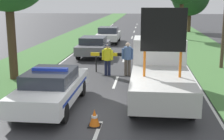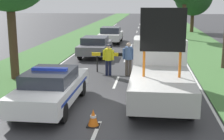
{
  "view_description": "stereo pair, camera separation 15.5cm",
  "coord_description": "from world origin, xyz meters",
  "px_view_note": "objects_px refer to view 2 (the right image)",
  "views": [
    {
      "loc": [
        1.35,
        -9.69,
        3.85
      ],
      "look_at": [
        0.06,
        2.42,
        1.1
      ],
      "focal_mm": 50.0,
      "sensor_mm": 36.0,
      "label": 1
    },
    {
      "loc": [
        1.51,
        -9.67,
        3.85
      ],
      "look_at": [
        0.06,
        2.42,
        1.1
      ],
      "focal_mm": 50.0,
      "sensor_mm": 36.0,
      "label": 2
    }
  ],
  "objects_px": {
    "pedestrian_civilian": "(128,56)",
    "traffic_cone_centre_front": "(93,118)",
    "police_car": "(52,87)",
    "traffic_cone_near_police": "(73,72)",
    "work_truck": "(160,71)",
    "road_barrier": "(118,56)",
    "queued_car_suv_grey": "(95,46)",
    "police_officer": "(108,57)",
    "queued_car_van_white": "(111,35)",
    "traffic_cone_near_truck": "(38,82)"
  },
  "relations": [
    {
      "from": "road_barrier",
      "to": "traffic_cone_near_police",
      "type": "xyz_separation_m",
      "value": [
        -2.16,
        -1.31,
        -0.61
      ]
    },
    {
      "from": "traffic_cone_near_police",
      "to": "traffic_cone_near_truck",
      "type": "relative_size",
      "value": 0.81
    },
    {
      "from": "pedestrian_civilian",
      "to": "traffic_cone_centre_front",
      "type": "bearing_deg",
      "value": -107.02
    },
    {
      "from": "traffic_cone_centre_front",
      "to": "police_car",
      "type": "bearing_deg",
      "value": 138.64
    },
    {
      "from": "road_barrier",
      "to": "traffic_cone_near_truck",
      "type": "xyz_separation_m",
      "value": [
        -3.14,
        -3.72,
        -0.54
      ]
    },
    {
      "from": "traffic_cone_near_police",
      "to": "traffic_cone_near_truck",
      "type": "xyz_separation_m",
      "value": [
        -0.98,
        -2.42,
        0.07
      ]
    },
    {
      "from": "pedestrian_civilian",
      "to": "police_officer",
      "type": "bearing_deg",
      "value": 173.35
    },
    {
      "from": "police_car",
      "to": "road_barrier",
      "type": "xyz_separation_m",
      "value": [
        1.87,
        5.8,
        0.15
      ]
    },
    {
      "from": "police_car",
      "to": "road_barrier",
      "type": "distance_m",
      "value": 6.1
    },
    {
      "from": "police_officer",
      "to": "work_truck",
      "type": "bearing_deg",
      "value": 151.2
    },
    {
      "from": "police_car",
      "to": "traffic_cone_near_truck",
      "type": "xyz_separation_m",
      "value": [
        -1.27,
        2.08,
        -0.39
      ]
    },
    {
      "from": "traffic_cone_near_truck",
      "to": "police_car",
      "type": "bearing_deg",
      "value": -58.52
    },
    {
      "from": "traffic_cone_centre_front",
      "to": "police_officer",
      "type": "bearing_deg",
      "value": 93.41
    },
    {
      "from": "queued_car_suv_grey",
      "to": "queued_car_van_white",
      "type": "distance_m",
      "value": 6.99
    },
    {
      "from": "police_officer",
      "to": "traffic_cone_near_truck",
      "type": "relative_size",
      "value": 2.32
    },
    {
      "from": "road_barrier",
      "to": "traffic_cone_near_truck",
      "type": "relative_size",
      "value": 4.14
    },
    {
      "from": "pedestrian_civilian",
      "to": "road_barrier",
      "type": "bearing_deg",
      "value": 120.71
    },
    {
      "from": "work_truck",
      "to": "road_barrier",
      "type": "height_order",
      "value": "work_truck"
    },
    {
      "from": "road_barrier",
      "to": "traffic_cone_centre_front",
      "type": "distance_m",
      "value": 7.43
    },
    {
      "from": "police_car",
      "to": "traffic_cone_near_truck",
      "type": "relative_size",
      "value": 6.8
    },
    {
      "from": "police_car",
      "to": "traffic_cone_near_police",
      "type": "height_order",
      "value": "police_car"
    },
    {
      "from": "queued_car_suv_grey",
      "to": "police_car",
      "type": "bearing_deg",
      "value": 91.21
    },
    {
      "from": "police_car",
      "to": "road_barrier",
      "type": "relative_size",
      "value": 1.64
    },
    {
      "from": "work_truck",
      "to": "queued_car_suv_grey",
      "type": "xyz_separation_m",
      "value": [
        -4.16,
        9.08,
        -0.38
      ]
    },
    {
      "from": "work_truck",
      "to": "traffic_cone_centre_front",
      "type": "xyz_separation_m",
      "value": [
        -2.12,
        -3.14,
        -0.83
      ]
    },
    {
      "from": "traffic_cone_near_truck",
      "to": "queued_car_suv_grey",
      "type": "distance_m",
      "value": 8.61
    },
    {
      "from": "traffic_cone_near_truck",
      "to": "road_barrier",
      "type": "bearing_deg",
      "value": 49.89
    },
    {
      "from": "police_car",
      "to": "work_truck",
      "type": "relative_size",
      "value": 0.85
    },
    {
      "from": "work_truck",
      "to": "traffic_cone_centre_front",
      "type": "height_order",
      "value": "work_truck"
    },
    {
      "from": "road_barrier",
      "to": "police_officer",
      "type": "relative_size",
      "value": 1.79
    },
    {
      "from": "police_officer",
      "to": "queued_car_suv_grey",
      "type": "distance_m",
      "value": 5.79
    },
    {
      "from": "police_car",
      "to": "traffic_cone_near_police",
      "type": "bearing_deg",
      "value": 96.95
    },
    {
      "from": "work_truck",
      "to": "pedestrian_civilian",
      "type": "height_order",
      "value": "work_truck"
    },
    {
      "from": "work_truck",
      "to": "police_officer",
      "type": "bearing_deg",
      "value": -54.52
    },
    {
      "from": "road_barrier",
      "to": "police_officer",
      "type": "xyz_separation_m",
      "value": [
        -0.44,
        -0.73,
        0.07
      ]
    },
    {
      "from": "road_barrier",
      "to": "queued_car_van_white",
      "type": "bearing_deg",
      "value": 106.22
    },
    {
      "from": "police_officer",
      "to": "road_barrier",
      "type": "bearing_deg",
      "value": -95.48
    },
    {
      "from": "police_car",
      "to": "queued_car_suv_grey",
      "type": "bearing_deg",
      "value": 94.39
    },
    {
      "from": "queued_car_suv_grey",
      "to": "traffic_cone_near_police",
      "type": "bearing_deg",
      "value": 89.33
    },
    {
      "from": "road_barrier",
      "to": "queued_car_suv_grey",
      "type": "height_order",
      "value": "queued_car_suv_grey"
    },
    {
      "from": "traffic_cone_centre_front",
      "to": "traffic_cone_near_police",
      "type": "bearing_deg",
      "value": 109.14
    },
    {
      "from": "police_car",
      "to": "queued_car_van_white",
      "type": "height_order",
      "value": "police_car"
    },
    {
      "from": "police_car",
      "to": "work_truck",
      "type": "distance_m",
      "value": 4.24
    },
    {
      "from": "work_truck",
      "to": "queued_car_suv_grey",
      "type": "bearing_deg",
      "value": -65.39
    },
    {
      "from": "traffic_cone_centre_front",
      "to": "queued_car_van_white",
      "type": "relative_size",
      "value": 0.13
    },
    {
      "from": "police_car",
      "to": "work_truck",
      "type": "xyz_separation_m",
      "value": [
        3.94,
        1.54,
        0.36
      ]
    },
    {
      "from": "work_truck",
      "to": "road_barrier",
      "type": "relative_size",
      "value": 1.93
    },
    {
      "from": "work_truck",
      "to": "traffic_cone_near_police",
      "type": "relative_size",
      "value": 9.9
    },
    {
      "from": "police_officer",
      "to": "queued_car_van_white",
      "type": "distance_m",
      "value": 12.61
    },
    {
      "from": "work_truck",
      "to": "pedestrian_civilian",
      "type": "xyz_separation_m",
      "value": [
        -1.49,
        3.62,
        -0.09
      ]
    }
  ]
}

